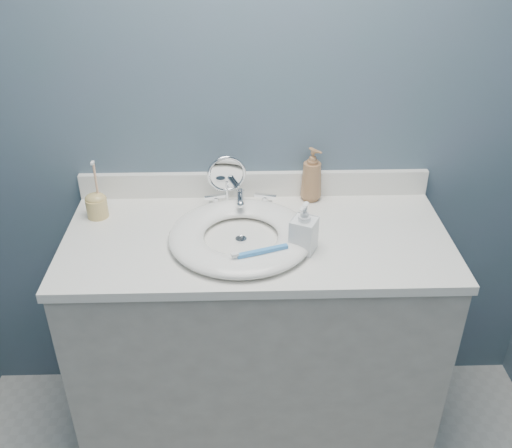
{
  "coord_description": "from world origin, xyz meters",
  "views": [
    {
      "loc": [
        -0.05,
        -0.54,
        1.85
      ],
      "look_at": [
        -0.0,
        0.94,
        0.94
      ],
      "focal_mm": 40.0,
      "sensor_mm": 36.0,
      "label": 1
    }
  ],
  "objects_px": {
    "makeup_mirror": "(227,180)",
    "soap_bottle_clear": "(304,227)",
    "soap_bottle_amber": "(312,174)",
    "toothbrush_holder": "(97,204)"
  },
  "relations": [
    {
      "from": "soap_bottle_amber",
      "to": "soap_bottle_clear",
      "type": "relative_size",
      "value": 1.19
    },
    {
      "from": "soap_bottle_amber",
      "to": "toothbrush_holder",
      "type": "relative_size",
      "value": 0.94
    },
    {
      "from": "soap_bottle_amber",
      "to": "toothbrush_holder",
      "type": "bearing_deg",
      "value": 147.63
    },
    {
      "from": "makeup_mirror",
      "to": "soap_bottle_clear",
      "type": "distance_m",
      "value": 0.36
    },
    {
      "from": "soap_bottle_amber",
      "to": "toothbrush_holder",
      "type": "height_order",
      "value": "toothbrush_holder"
    },
    {
      "from": "makeup_mirror",
      "to": "toothbrush_holder",
      "type": "height_order",
      "value": "toothbrush_holder"
    },
    {
      "from": "makeup_mirror",
      "to": "soap_bottle_clear",
      "type": "relative_size",
      "value": 1.21
    },
    {
      "from": "makeup_mirror",
      "to": "toothbrush_holder",
      "type": "relative_size",
      "value": 0.95
    },
    {
      "from": "makeup_mirror",
      "to": "soap_bottle_amber",
      "type": "height_order",
      "value": "makeup_mirror"
    },
    {
      "from": "soap_bottle_clear",
      "to": "toothbrush_holder",
      "type": "distance_m",
      "value": 0.7
    }
  ]
}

